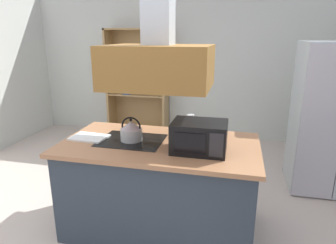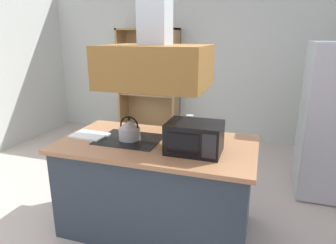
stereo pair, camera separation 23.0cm
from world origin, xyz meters
The scene contains 10 objects.
ground_plane centered at (0.00, 0.00, 0.00)m, with size 7.80×7.80×0.00m, color beige.
wall_back centered at (0.00, 3.00, 1.35)m, with size 6.00×0.12×2.70m, color silver.
kitchen_island centered at (0.19, 0.04, 0.45)m, with size 1.82×1.00×0.90m.
range_hood centered at (0.19, 0.04, 1.72)m, with size 0.90×0.70×1.28m.
refrigerator centered at (2.02, 1.33, 0.90)m, with size 0.90×0.78×1.79m.
dish_cabinet centered at (-0.95, 2.79, 0.87)m, with size 1.12×0.40×1.97m.
kettle centered at (-0.08, 0.04, 1.00)m, with size 0.20×0.20×0.23m.
cutting_board centered at (-0.50, 0.00, 0.91)m, with size 0.34×0.24×0.02m, color white.
microwave centered at (0.58, -0.08, 1.03)m, with size 0.46×0.35×0.26m.
wine_glass_on_counter centered at (0.43, 0.34, 1.05)m, with size 0.08×0.08×0.21m.
Camera 1 is at (0.86, -2.47, 1.86)m, focal length 31.80 mm.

